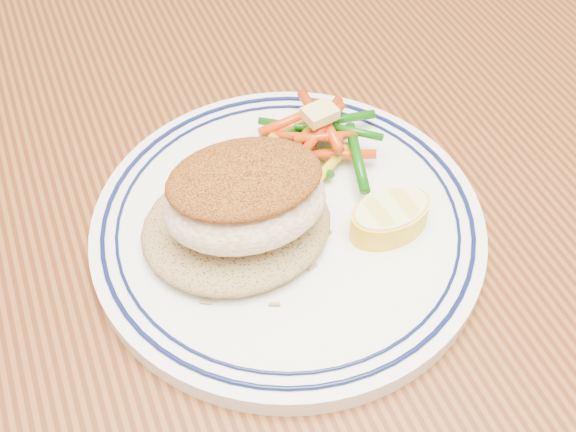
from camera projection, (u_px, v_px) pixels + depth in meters
The scene contains 7 objects.
dining_table at pixel (214, 290), 0.58m from camera, with size 1.50×0.90×0.75m.
plate at pixel (288, 226), 0.48m from camera, with size 0.26×0.26×0.02m.
rice_pilaf at pixel (236, 222), 0.46m from camera, with size 0.12×0.11×0.02m, color olive.
fish_fillet at pixel (245, 197), 0.44m from camera, with size 0.11×0.08×0.05m.
vegetable_pile at pixel (312, 141), 0.51m from camera, with size 0.10×0.10×0.03m.
butter_pat at pixel (320, 113), 0.50m from camera, with size 0.02×0.02×0.01m, color #E6CB70.
lemon_wedge at pixel (390, 216), 0.47m from camera, with size 0.06×0.06×0.02m.
Camera 1 is at (-0.07, -0.32, 1.13)m, focal length 45.00 mm.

